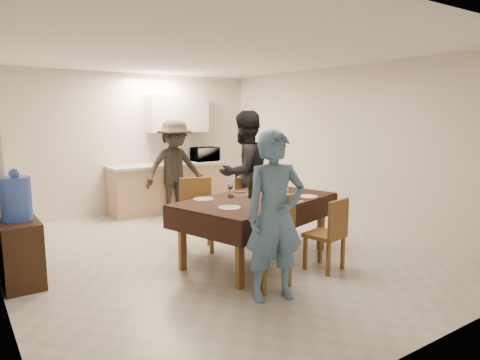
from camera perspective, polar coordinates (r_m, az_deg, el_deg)
The scene contains 31 objects.
floor at distance 5.86m, azimuth -3.66°, elevation -9.56°, with size 5.00×6.00×0.02m, color #B6B6B1.
ceiling at distance 5.62m, azimuth -3.93°, elevation 16.52°, with size 5.00×6.00×0.02m, color white.
wall_back at distance 8.31m, azimuth -14.37°, elevation 4.74°, with size 5.00×0.02×2.60m, color silver.
wall_front at distance 3.38m, azimuth 22.91°, elevation -1.06°, with size 5.00×0.02×2.60m, color silver.
wall_right at distance 7.18m, azimuth 13.72°, elevation 4.19°, with size 0.02×6.00×2.60m, color silver.
kitchen_base_cabinet at distance 8.34m, azimuth -9.52°, elevation -1.11°, with size 2.20×0.60×0.86m, color tan.
kitchen_worktop at distance 8.28m, azimuth -9.60°, elevation 1.99°, with size 2.24×0.64×0.05m, color #B2B2AE.
upper_cabinet at distance 8.48m, azimuth -8.30°, elevation 8.71°, with size 1.20×0.34×0.70m, color silver.
dining_table at distance 5.39m, azimuth 2.23°, elevation -2.85°, with size 2.28×1.70×0.79m.
chair_near_left at distance 4.50m, azimuth 4.02°, elevation -6.92°, with size 0.51×0.52×0.55m.
chair_near_right at distance 5.12m, azimuth 11.90°, elevation -6.22°, with size 0.47×0.47×0.47m.
chair_far_left at distance 5.73m, azimuth -5.35°, elevation -3.82°, with size 0.59×0.60×0.53m.
chair_far_right at distance 6.22m, azimuth 1.92°, elevation -3.21°, with size 0.53×0.55×0.49m.
console at distance 5.29m, azimuth -27.26°, elevation -8.51°, with size 0.39×0.77×0.71m, color #322210.
water_jug at distance 5.15m, azimuth -27.71°, elevation -2.21°, with size 0.31×0.31×0.47m, color blue.
wine_bottle at distance 5.37m, azimuth 1.49°, elevation -0.90°, with size 0.07×0.07×0.29m, color black, non-canonical shape.
water_pitcher at distance 5.54m, azimuth 5.46°, elevation -1.12°, with size 0.13×0.13×0.20m, color white.
savoury_tart at distance 5.14m, azimuth 5.65°, elevation -2.71°, with size 0.44×0.33×0.06m, color #AD7032.
salad_bowl at distance 5.69m, azimuth 3.59°, elevation -1.51°, with size 0.17×0.17×0.07m, color silver.
mushroom_dish at distance 5.57m, azimuth 0.11°, elevation -1.89°, with size 0.19×0.19×0.03m, color silver.
wine_glass_a at distance 4.85m, azimuth -1.24°, elevation -2.52°, with size 0.09×0.09×0.20m, color white, non-canonical shape.
wine_glass_b at distance 5.89m, azimuth 5.10°, elevation -0.49°, with size 0.09×0.09×0.21m, color white, non-canonical shape.
wine_glass_c at distance 5.50m, azimuth -1.30°, elevation -1.31°, with size 0.08×0.08×0.17m, color white, non-canonical shape.
plate_near_left at distance 4.80m, azimuth -1.42°, elevation -3.73°, with size 0.25×0.25×0.01m, color silver.
plate_near_right at distance 5.53m, azimuth 9.10°, elevation -2.19°, with size 0.24×0.24×0.01m, color silver.
plate_far_left at distance 5.31m, azimuth -4.93°, elevation -2.57°, with size 0.25×0.25×0.01m, color silver.
plate_far_right at distance 5.98m, azimuth 5.16°, elevation -1.30°, with size 0.28×0.28×0.02m, color silver.
microwave at distance 8.63m, azimuth -4.67°, elevation 3.45°, with size 0.50×0.34×0.28m, color silver.
person_near at distance 4.23m, azimuth 4.69°, elevation -4.81°, with size 0.62×0.41×1.69m, color teal.
person_far at distance 6.51m, azimuth 0.65°, elevation 0.88°, with size 0.92×0.72×1.90m, color black.
person_kitchen at distance 7.85m, azimuth -8.67°, elevation 1.59°, with size 1.13×0.65×1.75m, color black.
Camera 1 is at (-2.82, -4.80, 1.83)m, focal length 32.00 mm.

